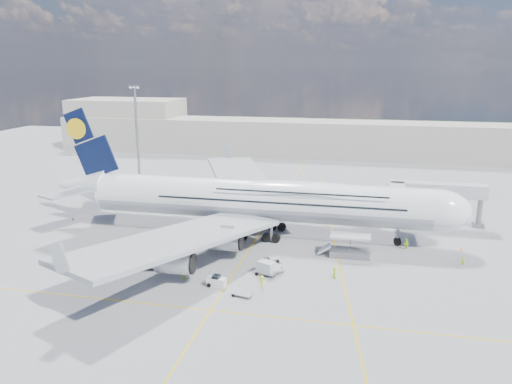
% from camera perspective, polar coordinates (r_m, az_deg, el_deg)
% --- Properties ---
extents(ground, '(300.00, 300.00, 0.00)m').
position_cam_1_polar(ground, '(84.16, -1.14, -7.13)').
color(ground, gray).
rests_on(ground, ground).
extents(taxi_line_main, '(0.25, 220.00, 0.01)m').
position_cam_1_polar(taxi_line_main, '(84.15, -1.14, -7.13)').
color(taxi_line_main, '#DCB00B').
rests_on(taxi_line_main, ground).
extents(taxi_line_cross, '(120.00, 0.25, 0.01)m').
position_cam_1_polar(taxi_line_cross, '(66.61, -5.21, -13.31)').
color(taxi_line_cross, '#DCB00B').
rests_on(taxi_line_cross, ground).
extents(taxi_line_diag, '(14.16, 99.06, 0.01)m').
position_cam_1_polar(taxi_line_diag, '(91.61, 8.91, -5.48)').
color(taxi_line_diag, '#DCB00B').
rests_on(taxi_line_diag, ground).
extents(airliner, '(77.26, 79.15, 23.71)m').
position_cam_1_polar(airliner, '(91.20, 0.44, -0.86)').
color(airliner, white).
rests_on(airliner, ground).
extents(jet_bridge, '(18.80, 12.10, 8.50)m').
position_cam_1_polar(jet_bridge, '(100.69, 18.46, -0.16)').
color(jet_bridge, '#B7B7BC').
rests_on(jet_bridge, ground).
extents(cargo_loader, '(8.53, 3.20, 3.67)m').
position_cam_1_polar(cargo_loader, '(84.43, 10.57, -6.41)').
color(cargo_loader, silver).
rests_on(cargo_loader, ground).
extents(light_mast, '(3.00, 0.70, 25.50)m').
position_cam_1_polar(light_mast, '(135.51, -13.43, 6.54)').
color(light_mast, gray).
rests_on(light_mast, ground).
extents(terminal, '(180.00, 16.00, 12.00)m').
position_cam_1_polar(terminal, '(173.88, 6.10, 6.13)').
color(terminal, '#B2AD9E').
rests_on(terminal, ground).
extents(hangar, '(40.00, 22.00, 18.00)m').
position_cam_1_polar(hangar, '(198.16, -14.45, 7.65)').
color(hangar, '#B2AD9E').
rests_on(hangar, ground).
extents(tree_line, '(160.00, 6.00, 8.00)m').
position_cam_1_polar(tree_line, '(218.89, 17.94, 6.69)').
color(tree_line, '#193814').
rests_on(tree_line, ground).
extents(dolly_row_a, '(3.84, 2.89, 2.17)m').
position_cam_1_polar(dolly_row_a, '(84.27, -9.71, -6.47)').
color(dolly_row_a, gray).
rests_on(dolly_row_a, ground).
extents(dolly_row_b, '(3.53, 2.20, 0.49)m').
position_cam_1_polar(dolly_row_b, '(80.25, -11.77, -8.27)').
color(dolly_row_b, gray).
rests_on(dolly_row_b, ground).
extents(dolly_row_c, '(3.05, 1.90, 0.42)m').
position_cam_1_polar(dolly_row_c, '(84.74, -9.46, -6.95)').
color(dolly_row_c, gray).
rests_on(dolly_row_c, ground).
extents(dolly_back, '(3.39, 2.20, 0.46)m').
position_cam_1_polar(dolly_back, '(90.19, -21.12, -6.40)').
color(dolly_back, gray).
rests_on(dolly_back, ground).
extents(dolly_nose_far, '(3.07, 2.08, 0.41)m').
position_cam_1_polar(dolly_nose_far, '(69.92, -1.59, -11.55)').
color(dolly_nose_far, gray).
rests_on(dolly_nose_far, ground).
extents(dolly_nose_near, '(3.71, 2.78, 2.10)m').
position_cam_1_polar(dolly_nose_near, '(76.08, 1.16, -8.64)').
color(dolly_nose_near, gray).
rests_on(dolly_nose_near, ground).
extents(baggage_tug, '(2.84, 1.56, 1.69)m').
position_cam_1_polar(baggage_tug, '(72.69, -4.55, -10.16)').
color(baggage_tug, silver).
rests_on(baggage_tug, ground).
extents(catering_truck_inner, '(6.76, 3.52, 3.84)m').
position_cam_1_polar(catering_truck_inner, '(107.27, -5.37, -1.37)').
color(catering_truck_inner, gray).
rests_on(catering_truck_inner, ground).
extents(catering_truck_outer, '(6.74, 3.31, 3.86)m').
position_cam_1_polar(catering_truck_outer, '(123.31, -1.26, 0.77)').
color(catering_truck_outer, gray).
rests_on(catering_truck_outer, ground).
extents(service_van, '(4.29, 6.18, 1.57)m').
position_cam_1_polar(service_van, '(78.46, 2.06, -8.18)').
color(service_van, silver).
rests_on(service_van, ground).
extents(crew_nose, '(0.66, 0.47, 1.72)m').
position_cam_1_polar(crew_nose, '(85.55, 22.58, -7.31)').
color(crew_nose, '#99E518').
rests_on(crew_nose, ground).
extents(crew_loader, '(1.19, 1.10, 1.97)m').
position_cam_1_polar(crew_loader, '(89.59, 16.79, -5.74)').
color(crew_loader, '#BBED19').
rests_on(crew_loader, ground).
extents(crew_wing, '(0.67, 1.23, 1.99)m').
position_cam_1_polar(crew_wing, '(75.31, -8.26, -9.16)').
color(crew_wing, '#B5E718').
rests_on(crew_wing, ground).
extents(crew_van, '(0.88, 1.06, 1.85)m').
position_cam_1_polar(crew_van, '(75.86, 9.00, -9.06)').
color(crew_van, '#B7FF1A').
rests_on(crew_van, ground).
extents(crew_tug, '(1.28, 0.89, 1.82)m').
position_cam_1_polar(crew_tug, '(72.03, 0.65, -10.21)').
color(crew_tug, '#D5F619').
rests_on(crew_tug, ground).
extents(cone_nose, '(0.44, 0.44, 0.55)m').
position_cam_1_polar(cone_nose, '(92.70, 22.40, -6.02)').
color(cone_nose, orange).
rests_on(cone_nose, ground).
extents(cone_wing_left_inner, '(0.45, 0.45, 0.57)m').
position_cam_1_polar(cone_wing_left_inner, '(107.80, -0.80, -2.08)').
color(cone_wing_left_inner, orange).
rests_on(cone_wing_left_inner, ground).
extents(cone_wing_left_outer, '(0.48, 0.48, 0.61)m').
position_cam_1_polar(cone_wing_left_outer, '(125.92, -2.60, 0.35)').
color(cone_wing_left_outer, orange).
rests_on(cone_wing_left_outer, ground).
extents(cone_wing_right_inner, '(0.40, 0.40, 0.51)m').
position_cam_1_polar(cone_wing_right_inner, '(86.78, -3.04, -6.30)').
color(cone_wing_right_inner, orange).
rests_on(cone_wing_right_inner, ground).
extents(cone_wing_right_outer, '(0.44, 0.44, 0.56)m').
position_cam_1_polar(cone_wing_right_outer, '(77.77, -18.69, -9.60)').
color(cone_wing_right_outer, orange).
rests_on(cone_wing_right_outer, ground).
extents(cone_tail, '(0.50, 0.50, 0.64)m').
position_cam_1_polar(cone_tail, '(108.49, -20.17, -2.87)').
color(cone_tail, orange).
rests_on(cone_tail, ground).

